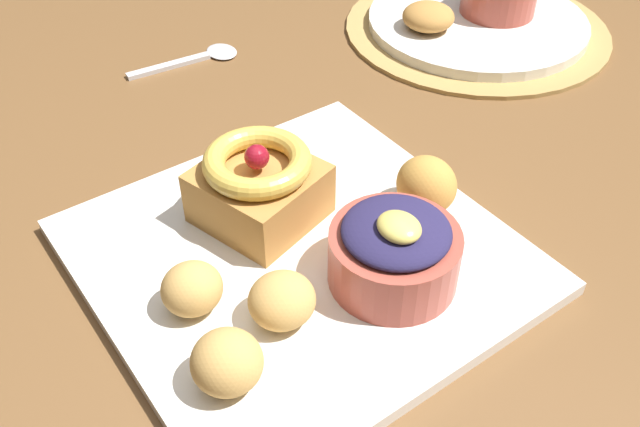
{
  "coord_description": "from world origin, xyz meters",
  "views": [
    {
      "loc": [
        0.39,
        -0.38,
        1.13
      ],
      "look_at": [
        0.06,
        -0.14,
        0.77
      ],
      "focal_mm": 39.86,
      "sensor_mm": 36.0,
      "label": 1
    }
  ],
  "objects_px": {
    "fritter_back": "(192,289)",
    "spoon": "(200,58)",
    "cake_slice": "(259,185)",
    "back_plate": "(477,22)",
    "fritter_front": "(282,300)",
    "back_pastry": "(428,17)",
    "berry_ramekin": "(395,251)",
    "front_plate": "(299,256)",
    "fritter_extra": "(426,185)",
    "fritter_middle": "(227,362)"
  },
  "relations": [
    {
      "from": "fritter_front",
      "to": "fritter_extra",
      "type": "relative_size",
      "value": 0.93
    },
    {
      "from": "cake_slice",
      "to": "spoon",
      "type": "relative_size",
      "value": 0.85
    },
    {
      "from": "cake_slice",
      "to": "fritter_front",
      "type": "xyz_separation_m",
      "value": [
        0.1,
        -0.05,
        -0.01
      ]
    },
    {
      "from": "fritter_extra",
      "to": "back_plate",
      "type": "relative_size",
      "value": 0.2
    },
    {
      "from": "front_plate",
      "to": "back_pastry",
      "type": "relative_size",
      "value": 5.15
    },
    {
      "from": "fritter_front",
      "to": "berry_ramekin",
      "type": "bearing_deg",
      "value": 80.04
    },
    {
      "from": "cake_slice",
      "to": "back_plate",
      "type": "xyz_separation_m",
      "value": [
        -0.14,
        0.39,
        -0.03
      ]
    },
    {
      "from": "fritter_front",
      "to": "back_plate",
      "type": "distance_m",
      "value": 0.5
    },
    {
      "from": "fritter_back",
      "to": "fritter_extra",
      "type": "relative_size",
      "value": 0.86
    },
    {
      "from": "fritter_middle",
      "to": "back_plate",
      "type": "height_order",
      "value": "fritter_middle"
    },
    {
      "from": "fritter_extra",
      "to": "back_plate",
      "type": "distance_m",
      "value": 0.35
    },
    {
      "from": "berry_ramekin",
      "to": "back_plate",
      "type": "distance_m",
      "value": 0.44
    },
    {
      "from": "front_plate",
      "to": "spoon",
      "type": "height_order",
      "value": "front_plate"
    },
    {
      "from": "front_plate",
      "to": "fritter_front",
      "type": "xyz_separation_m",
      "value": [
        0.05,
        -0.05,
        0.02
      ]
    },
    {
      "from": "back_plate",
      "to": "spoon",
      "type": "relative_size",
      "value": 2.03
    },
    {
      "from": "fritter_extra",
      "to": "spoon",
      "type": "relative_size",
      "value": 0.4
    },
    {
      "from": "back_pastry",
      "to": "spoon",
      "type": "bearing_deg",
      "value": -116.67
    },
    {
      "from": "berry_ramekin",
      "to": "fritter_front",
      "type": "distance_m",
      "value": 0.09
    },
    {
      "from": "berry_ramekin",
      "to": "spoon",
      "type": "bearing_deg",
      "value": 172.63
    },
    {
      "from": "cake_slice",
      "to": "front_plate",
      "type": "bearing_deg",
      "value": 1.98
    },
    {
      "from": "cake_slice",
      "to": "fritter_extra",
      "type": "bearing_deg",
      "value": 58.55
    },
    {
      "from": "fritter_middle",
      "to": "fritter_back",
      "type": "bearing_deg",
      "value": 169.94
    },
    {
      "from": "fritter_front",
      "to": "back_pastry",
      "type": "height_order",
      "value": "fritter_front"
    },
    {
      "from": "front_plate",
      "to": "cake_slice",
      "type": "distance_m",
      "value": 0.06
    },
    {
      "from": "fritter_back",
      "to": "spoon",
      "type": "bearing_deg",
      "value": 151.12
    },
    {
      "from": "fritter_back",
      "to": "back_pastry",
      "type": "height_order",
      "value": "fritter_back"
    },
    {
      "from": "fritter_back",
      "to": "cake_slice",
      "type": "bearing_deg",
      "value": 121.53
    },
    {
      "from": "fritter_back",
      "to": "berry_ramekin",
      "type": "bearing_deg",
      "value": 65.23
    },
    {
      "from": "fritter_front",
      "to": "back_plate",
      "type": "xyz_separation_m",
      "value": [
        -0.24,
        0.44,
        -0.02
      ]
    },
    {
      "from": "fritter_extra",
      "to": "spoon",
      "type": "xyz_separation_m",
      "value": [
        -0.35,
        -0.02,
        -0.03
      ]
    },
    {
      "from": "fritter_back",
      "to": "back_plate",
      "type": "bearing_deg",
      "value": 112.4
    },
    {
      "from": "fritter_back",
      "to": "fritter_extra",
      "type": "xyz_separation_m",
      "value": [
        0.01,
        0.21,
        0.0
      ]
    },
    {
      "from": "fritter_front",
      "to": "fritter_middle",
      "type": "height_order",
      "value": "fritter_middle"
    },
    {
      "from": "cake_slice",
      "to": "fritter_back",
      "type": "xyz_separation_m",
      "value": [
        0.06,
        -0.09,
        -0.01
      ]
    },
    {
      "from": "cake_slice",
      "to": "spoon",
      "type": "height_order",
      "value": "cake_slice"
    },
    {
      "from": "front_plate",
      "to": "fritter_back",
      "type": "relative_size",
      "value": 6.94
    },
    {
      "from": "cake_slice",
      "to": "berry_ramekin",
      "type": "height_order",
      "value": "cake_slice"
    },
    {
      "from": "front_plate",
      "to": "fritter_front",
      "type": "distance_m",
      "value": 0.07
    },
    {
      "from": "cake_slice",
      "to": "fritter_front",
      "type": "distance_m",
      "value": 0.11
    },
    {
      "from": "fritter_middle",
      "to": "fritter_extra",
      "type": "distance_m",
      "value": 0.22
    },
    {
      "from": "cake_slice",
      "to": "berry_ramekin",
      "type": "relative_size",
      "value": 1.12
    },
    {
      "from": "cake_slice",
      "to": "fritter_extra",
      "type": "relative_size",
      "value": 2.09
    },
    {
      "from": "berry_ramekin",
      "to": "fritter_middle",
      "type": "bearing_deg",
      "value": -86.54
    },
    {
      "from": "cake_slice",
      "to": "back_plate",
      "type": "relative_size",
      "value": 0.42
    },
    {
      "from": "fritter_front",
      "to": "back_plate",
      "type": "bearing_deg",
      "value": 119.16
    },
    {
      "from": "fritter_extra",
      "to": "berry_ramekin",
      "type": "bearing_deg",
      "value": -57.76
    },
    {
      "from": "back_plate",
      "to": "back_pastry",
      "type": "height_order",
      "value": "back_pastry"
    },
    {
      "from": "front_plate",
      "to": "berry_ramekin",
      "type": "xyz_separation_m",
      "value": [
        0.06,
        0.04,
        0.03
      ]
    },
    {
      "from": "cake_slice",
      "to": "fritter_front",
      "type": "bearing_deg",
      "value": -24.35
    },
    {
      "from": "cake_slice",
      "to": "berry_ramekin",
      "type": "xyz_separation_m",
      "value": [
        0.12,
        0.04,
        -0.0
      ]
    }
  ]
}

